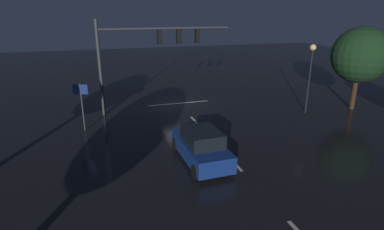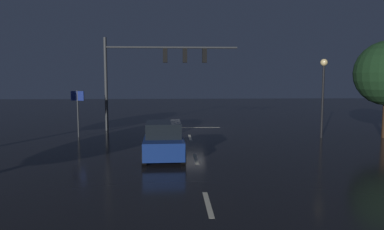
% 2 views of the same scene
% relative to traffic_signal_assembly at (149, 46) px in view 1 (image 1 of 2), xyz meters
% --- Properties ---
extents(ground_plane, '(80.00, 80.00, 0.00)m').
position_rel_traffic_signal_assembly_xyz_m(ground_plane, '(-2.35, -0.57, -4.76)').
color(ground_plane, black).
extents(traffic_signal_assembly, '(9.48, 0.47, 6.61)m').
position_rel_traffic_signal_assembly_xyz_m(traffic_signal_assembly, '(0.00, 0.00, 0.00)').
color(traffic_signal_assembly, '#383A3D').
rests_on(traffic_signal_assembly, ground_plane).
extents(lane_dash_far, '(0.16, 2.20, 0.01)m').
position_rel_traffic_signal_assembly_xyz_m(lane_dash_far, '(-2.35, 3.43, -4.75)').
color(lane_dash_far, beige).
rests_on(lane_dash_far, ground_plane).
extents(lane_dash_mid, '(0.16, 2.20, 0.01)m').
position_rel_traffic_signal_assembly_xyz_m(lane_dash_mid, '(-2.35, 9.43, -4.75)').
color(lane_dash_mid, beige).
rests_on(lane_dash_mid, ground_plane).
extents(stop_bar, '(5.00, 0.16, 0.01)m').
position_rel_traffic_signal_assembly_xyz_m(stop_bar, '(-2.35, -1.19, -4.75)').
color(stop_bar, beige).
rests_on(stop_bar, ground_plane).
extents(car_approaching, '(2.02, 4.42, 1.70)m').
position_rel_traffic_signal_assembly_xyz_m(car_approaching, '(-0.85, 8.98, -3.96)').
color(car_approaching, navy).
rests_on(car_approaching, ground_plane).
extents(street_lamp_left_kerb, '(0.44, 0.44, 4.93)m').
position_rel_traffic_signal_assembly_xyz_m(street_lamp_left_kerb, '(-10.64, 3.89, -1.29)').
color(street_lamp_left_kerb, black).
rests_on(street_lamp_left_kerb, ground_plane).
extents(route_sign, '(0.88, 0.31, 2.98)m').
position_rel_traffic_signal_assembly_xyz_m(route_sign, '(4.76, 2.83, -2.61)').
color(route_sign, '#383A3D').
rests_on(route_sign, ground_plane).
extents(tree_left_near, '(4.03, 4.03, 6.08)m').
position_rel_traffic_signal_assembly_xyz_m(tree_left_near, '(-14.63, 4.08, -0.71)').
color(tree_left_near, '#382314').
rests_on(tree_left_near, ground_plane).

